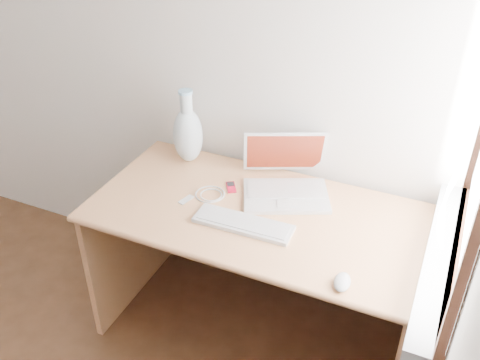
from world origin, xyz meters
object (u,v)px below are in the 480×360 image
at_px(laptop, 290,181).
at_px(vase, 188,133).
at_px(desk, 263,238).
at_px(external_keyboard, 243,224).

xyz_separation_m(laptop, vase, (-0.53, 0.06, 0.09)).
xyz_separation_m(desk, vase, (-0.45, 0.16, 0.35)).
distance_m(laptop, external_keyboard, 0.32).
bearing_deg(vase, external_keyboard, -39.24).
relative_size(external_keyboard, vase, 1.13).
xyz_separation_m(external_keyboard, vase, (-0.44, 0.36, 0.13)).
xyz_separation_m(desk, laptop, (0.08, 0.10, 0.26)).
distance_m(desk, laptop, 0.29).
relative_size(laptop, vase, 1.20).
bearing_deg(vase, desk, -19.74).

